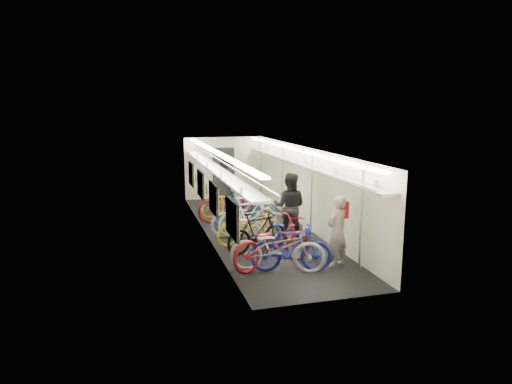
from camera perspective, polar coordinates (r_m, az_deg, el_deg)
train_car_shell at (r=13.57m, az=-2.07°, el=2.54°), size 10.00×10.00×10.00m
bicycle_0 at (r=10.01m, az=2.71°, el=-6.97°), size 2.22×1.43×1.10m
bicycle_1 at (r=10.04m, az=4.38°, el=-6.98°), size 1.88×0.98×1.09m
bicycle_2 at (r=10.30m, az=2.16°, el=-6.36°), size 2.29×1.46×1.13m
bicycle_3 at (r=11.32m, az=0.17°, el=-5.04°), size 1.78×0.95×1.03m
bicycle_4 at (r=12.00m, az=-0.81°, el=-4.28°), size 1.91×0.92×0.96m
bicycle_5 at (r=12.84m, az=-0.98°, el=-2.96°), size 1.90×0.88×1.10m
bicycle_6 at (r=12.52m, az=-0.84°, el=-3.27°), size 2.26×1.33×1.12m
bicycle_7 at (r=13.56m, az=-1.46°, el=-2.10°), size 1.99×0.98×1.15m
bicycle_8 at (r=14.25m, az=-2.95°, el=-1.52°), size 2.22×0.93×1.14m
bicycle_9 at (r=15.23m, az=-2.41°, el=-0.91°), size 1.79×1.08×1.04m
bicycle_10 at (r=15.08m, az=-3.85°, el=-1.20°), size 1.93×1.24×0.96m
passenger_near at (r=10.46m, az=10.12°, el=-4.81°), size 0.71×0.61×1.64m
passenger_mid at (r=12.31m, az=4.20°, el=-1.83°), size 1.12×1.04×1.84m
backpack at (r=10.47m, az=10.74°, el=-2.22°), size 0.27×0.15×0.38m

